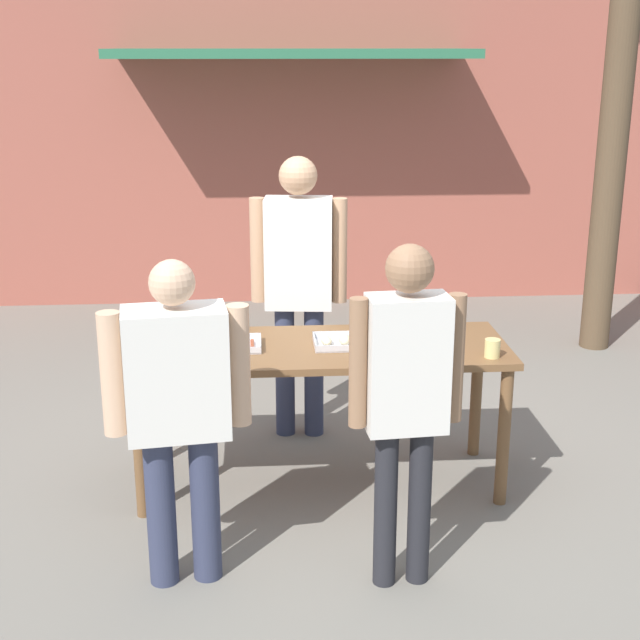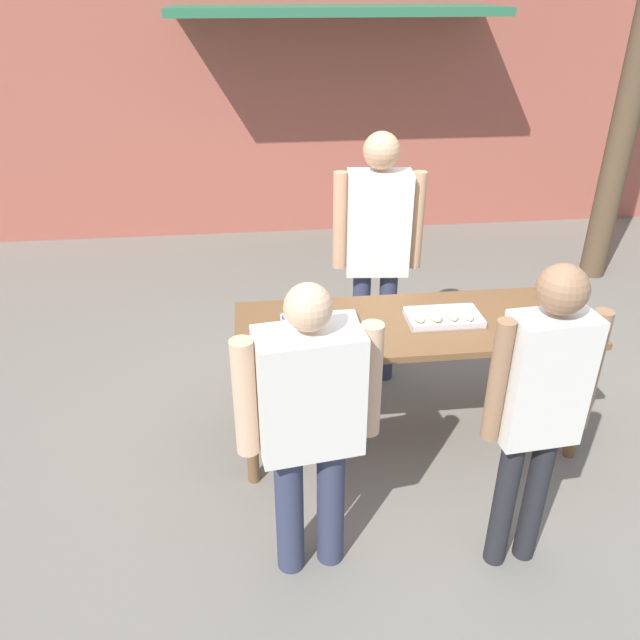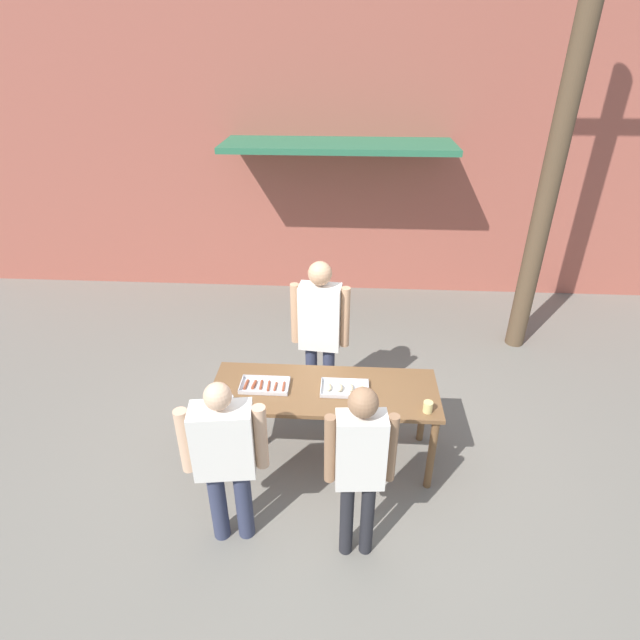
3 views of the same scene
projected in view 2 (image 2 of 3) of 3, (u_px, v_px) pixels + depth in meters
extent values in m
plane|color=slate|center=(403.00, 435.00, 4.13)|extent=(24.00, 24.00, 0.00)
cube|color=#A85647|center=(329.00, 24.00, 6.55)|extent=(12.00, 0.12, 4.50)
cube|color=#2D704C|center=(336.00, 10.00, 6.00)|extent=(3.20, 1.00, 0.08)
cube|color=brown|center=(412.00, 325.00, 3.73)|extent=(2.11, 0.76, 0.04)
cylinder|color=brown|center=(251.00, 426.00, 3.56)|extent=(0.07, 0.07, 0.81)
cylinder|color=brown|center=(581.00, 403.00, 3.76)|extent=(0.07, 0.07, 0.81)
cylinder|color=brown|center=(249.00, 366.00, 4.11)|extent=(0.07, 0.07, 0.81)
cylinder|color=brown|center=(537.00, 349.00, 4.31)|extent=(0.07, 0.07, 0.81)
cube|color=silver|center=(320.00, 327.00, 3.66)|extent=(0.45, 0.25, 0.01)
cube|color=silver|center=(322.00, 334.00, 3.54)|extent=(0.45, 0.01, 0.03)
cube|color=silver|center=(318.00, 314.00, 3.76)|extent=(0.45, 0.01, 0.03)
cube|color=silver|center=(282.00, 326.00, 3.63)|extent=(0.01, 0.25, 0.03)
cube|color=silver|center=(358.00, 322.00, 3.67)|extent=(0.01, 0.25, 0.03)
cylinder|color=brown|center=(290.00, 326.00, 3.64)|extent=(0.04, 0.14, 0.03)
cylinder|color=brown|center=(303.00, 325.00, 3.65)|extent=(0.04, 0.12, 0.03)
cylinder|color=brown|center=(314.00, 324.00, 3.66)|extent=(0.03, 0.13, 0.02)
cylinder|color=brown|center=(326.00, 325.00, 3.65)|extent=(0.03, 0.14, 0.02)
cylinder|color=brown|center=(337.00, 324.00, 3.66)|extent=(0.03, 0.12, 0.02)
cylinder|color=brown|center=(350.00, 323.00, 3.67)|extent=(0.03, 0.13, 0.02)
cube|color=silver|center=(443.00, 320.00, 3.74)|extent=(0.44, 0.26, 0.01)
cube|color=silver|center=(450.00, 327.00, 3.62)|extent=(0.44, 0.01, 0.03)
cube|color=silver|center=(438.00, 307.00, 3.84)|extent=(0.44, 0.01, 0.03)
cube|color=silver|center=(408.00, 319.00, 3.70)|extent=(0.01, 0.26, 0.03)
cube|color=silver|center=(479.00, 315.00, 3.75)|extent=(0.01, 0.26, 0.03)
ellipsoid|color=beige|center=(418.00, 317.00, 3.71)|extent=(0.07, 0.12, 0.04)
ellipsoid|color=beige|center=(436.00, 316.00, 3.71)|extent=(0.08, 0.12, 0.06)
ellipsoid|color=beige|center=(452.00, 315.00, 3.73)|extent=(0.07, 0.12, 0.05)
ellipsoid|color=beige|center=(469.00, 316.00, 3.73)|extent=(0.06, 0.11, 0.04)
cylinder|color=gold|center=(259.00, 350.00, 3.38)|extent=(0.07, 0.07, 0.06)
cylinder|color=#B2B2B7|center=(258.00, 344.00, 3.36)|extent=(0.07, 0.07, 0.01)
cylinder|color=#567A38|center=(276.00, 347.00, 3.41)|extent=(0.07, 0.07, 0.06)
cylinder|color=#B2B2B7|center=(276.00, 341.00, 3.39)|extent=(0.07, 0.07, 0.01)
cylinder|color=#DBC67A|center=(580.00, 327.00, 3.56)|extent=(0.08, 0.08, 0.10)
cylinder|color=#333851|center=(360.00, 326.00, 4.53)|extent=(0.13, 0.13, 0.88)
cylinder|color=#333851|center=(386.00, 326.00, 4.53)|extent=(0.13, 0.13, 0.88)
cube|color=silver|center=(378.00, 223.00, 4.16)|extent=(0.44, 0.27, 0.69)
sphere|color=tan|center=(382.00, 150.00, 3.92)|extent=(0.24, 0.24, 0.24)
cylinder|color=tan|center=(340.00, 221.00, 4.14)|extent=(0.09, 0.09, 0.66)
cylinder|color=tan|center=(417.00, 221.00, 4.15)|extent=(0.09, 0.09, 0.66)
cylinder|color=#333851|center=(331.00, 502.00, 3.08)|extent=(0.14, 0.14, 0.76)
cylinder|color=#333851|center=(290.00, 510.00, 3.03)|extent=(0.14, 0.14, 0.76)
cube|color=silver|center=(309.00, 392.00, 2.73)|extent=(0.49, 0.31, 0.60)
sphere|color=#DBAD89|center=(308.00, 307.00, 2.53)|extent=(0.21, 0.21, 0.21)
cylinder|color=#DBAD89|center=(370.00, 380.00, 2.78)|extent=(0.10, 0.10, 0.57)
cylinder|color=#DBAD89|center=(245.00, 398.00, 2.66)|extent=(0.10, 0.10, 0.57)
cylinder|color=#232328|center=(535.00, 497.00, 3.08)|extent=(0.11, 0.11, 0.79)
cylinder|color=#232328|center=(504.00, 502.00, 3.05)|extent=(0.11, 0.11, 0.79)
cube|color=silver|center=(544.00, 379.00, 2.73)|extent=(0.38, 0.23, 0.63)
sphere|color=#936B4C|center=(563.00, 289.00, 2.52)|extent=(0.21, 0.21, 0.21)
cylinder|color=#936B4C|center=(591.00, 371.00, 2.76)|extent=(0.08, 0.08, 0.60)
cylinder|color=#936B4C|center=(497.00, 382.00, 2.68)|extent=(0.08, 0.08, 0.60)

